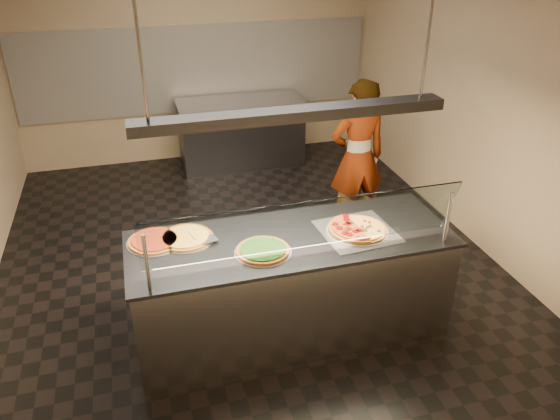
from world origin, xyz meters
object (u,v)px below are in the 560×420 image
object	(u,v)px
perforated_tray	(357,231)
heat_lamp_housing	(293,114)
serving_counter	(291,285)
pizza_tomato	(154,240)
half_pizza_sausage	(371,227)
pizza_spinach	(263,250)
prep_table	(241,132)
half_pizza_pepperoni	(344,230)
pizza_spatula	(199,236)
sneeze_guard	(306,226)
worker	(358,158)
pizza_cheese	(186,237)

from	to	relation	value
perforated_tray	heat_lamp_housing	world-z (taller)	heat_lamp_housing
serving_counter	pizza_tomato	size ratio (longest dim) A/B	5.94
half_pizza_sausage	heat_lamp_housing	world-z (taller)	heat_lamp_housing
half_pizza_sausage	pizza_spinach	world-z (taller)	half_pizza_sausage
serving_counter	prep_table	world-z (taller)	same
perforated_tray	half_pizza_pepperoni	xyz separation A→B (m)	(-0.11, 0.00, 0.03)
perforated_tray	half_pizza_sausage	xyz separation A→B (m)	(0.12, -0.00, 0.02)
half_pizza_sausage	pizza_spinach	bearing A→B (deg)	-174.56
pizza_tomato	pizza_spatula	xyz separation A→B (m)	(0.34, -0.06, 0.01)
sneeze_guard	half_pizza_pepperoni	size ratio (longest dim) A/B	4.81
worker	half_pizza_sausage	bearing A→B (deg)	69.12
sneeze_guard	pizza_cheese	bearing A→B (deg)	145.75
sneeze_guard	pizza_cheese	distance (m)	1.02
perforated_tray	half_pizza_sausage	bearing A→B (deg)	-1.39
half_pizza_pepperoni	pizza_cheese	distance (m)	1.27
pizza_spinach	worker	size ratio (longest dim) A/B	0.25
serving_counter	pizza_cheese	size ratio (longest dim) A/B	5.78
prep_table	perforated_tray	bearing A→B (deg)	-87.41
heat_lamp_housing	prep_table	bearing A→B (deg)	84.29
perforated_tray	half_pizza_pepperoni	bearing A→B (deg)	179.62
serving_counter	pizza_spinach	size ratio (longest dim) A/B	5.89
prep_table	pizza_spatula	bearing A→B (deg)	-107.01
pizza_cheese	pizza_tomato	bearing A→B (deg)	176.57
half_pizza_pepperoni	pizza_spatula	distance (m)	1.16
half_pizza_pepperoni	pizza_spinach	world-z (taller)	half_pizza_pepperoni
half_pizza_sausage	heat_lamp_housing	bearing A→B (deg)	175.00
sneeze_guard	half_pizza_pepperoni	bearing A→B (deg)	34.09
half_pizza_pepperoni	heat_lamp_housing	bearing A→B (deg)	172.80
pizza_spatula	prep_table	world-z (taller)	pizza_spatula
half_pizza_pepperoni	worker	distance (m)	1.74
serving_counter	sneeze_guard	bearing A→B (deg)	-90.00
perforated_tray	pizza_spatula	xyz separation A→B (m)	(-1.26, 0.22, 0.02)
perforated_tray	pizza_spinach	bearing A→B (deg)	-173.61
perforated_tray	half_pizza_sausage	distance (m)	0.12
sneeze_guard	pizza_spatula	bearing A→B (deg)	144.47
pizza_spatula	worker	bearing A→B (deg)	34.75
worker	perforated_tray	bearing A→B (deg)	65.41
half_pizza_sausage	half_pizza_pepperoni	bearing A→B (deg)	179.11
worker	pizza_spatula	bearing A→B (deg)	33.28
sneeze_guard	pizza_cheese	world-z (taller)	sneeze_guard
worker	heat_lamp_housing	xyz separation A→B (m)	(-1.20, -1.50, 1.08)
half_pizza_pepperoni	prep_table	distance (m)	3.80
pizza_cheese	half_pizza_sausage	bearing A→B (deg)	-10.36
perforated_tray	pizza_spatula	size ratio (longest dim) A/B	2.74
half_pizza_pepperoni	pizza_tomato	size ratio (longest dim) A/B	1.12
serving_counter	pizza_spatula	distance (m)	0.88
half_pizza_pepperoni	heat_lamp_housing	distance (m)	1.08
serving_counter	half_pizza_sausage	xyz separation A→B (m)	(0.66, -0.06, 0.49)
serving_counter	half_pizza_sausage	size ratio (longest dim) A/B	5.30
serving_counter	pizza_cheese	xyz separation A→B (m)	(-0.81, 0.21, 0.48)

